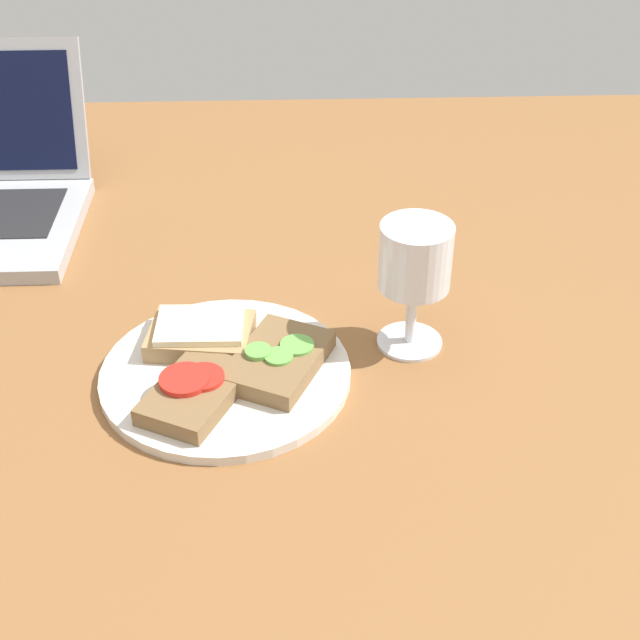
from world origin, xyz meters
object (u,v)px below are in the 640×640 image
at_px(plate, 226,374).
at_px(sandwich_with_tomato, 195,391).
at_px(wine_glass, 415,262).
at_px(sandwich_with_cucumber, 278,360).
at_px(sandwich_with_cheese, 201,334).

xyz_separation_m(plate, sandwich_with_tomato, (-0.03, -0.04, 0.02)).
height_order(sandwich_with_tomato, wine_glass, wine_glass).
distance_m(sandwich_with_tomato, wine_glass, 0.25).
distance_m(plate, sandwich_with_cucumber, 0.05).
bearing_deg(sandwich_with_cheese, wine_glass, 1.48).
bearing_deg(plate, wine_glass, 14.93).
bearing_deg(sandwich_with_cucumber, sandwich_with_cheese, 150.81).
bearing_deg(sandwich_with_cheese, sandwich_with_tomato, -89.57).
distance_m(plate, wine_glass, 0.22).
bearing_deg(plate, sandwich_with_cucumber, 0.86).
relative_size(sandwich_with_cheese, sandwich_with_cucumber, 0.83).
height_order(plate, wine_glass, wine_glass).
xyz_separation_m(plate, sandwich_with_cheese, (-0.03, 0.04, 0.02)).
xyz_separation_m(sandwich_with_tomato, sandwich_with_cucumber, (0.08, 0.05, -0.00)).
height_order(sandwich_with_cucumber, wine_glass, wine_glass).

